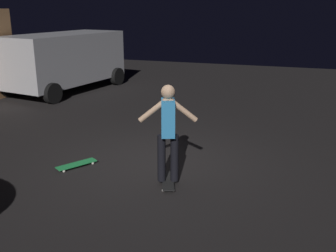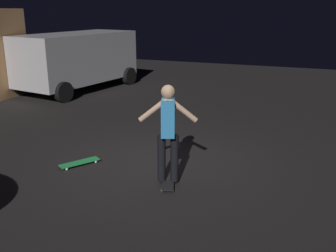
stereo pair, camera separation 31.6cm
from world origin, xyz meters
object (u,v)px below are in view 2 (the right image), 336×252
(skateboard_ridden, at_px, (168,181))
(parked_van, at_px, (78,58))
(skateboard_spare, at_px, (80,163))
(skater, at_px, (168,127))

(skateboard_ridden, bearing_deg, parked_van, 43.81)
(skateboard_spare, relative_size, skater, 0.46)
(skateboard_ridden, height_order, skater, skater)
(parked_van, relative_size, skateboard_ridden, 6.05)
(skateboard_spare, bearing_deg, skateboard_ridden, -94.16)
(skater, bearing_deg, skateboard_spare, 85.84)
(skateboard_ridden, xyz_separation_m, skateboard_spare, (0.14, 1.89, 0.00))
(skater, bearing_deg, parked_van, 43.81)
(skateboard_spare, xyz_separation_m, skater, (-0.14, -1.89, 0.98))
(skateboard_spare, bearing_deg, skater, -94.16)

